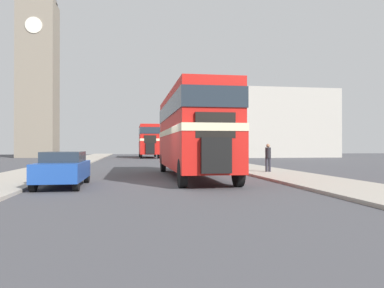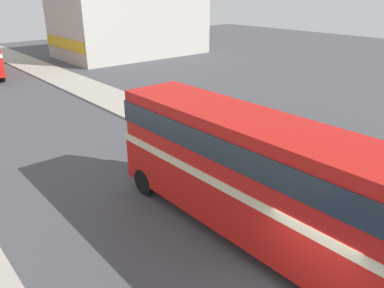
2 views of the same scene
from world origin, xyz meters
TOP-DOWN VIEW (x-y plane):
  - double_decker_bus at (1.76, 3.22)m, footprint 2.53×11.21m
  - pedestrian_walking at (6.54, 5.14)m, footprint 0.33×0.33m
  - bicycle_on_pavement at (6.21, 12.60)m, footprint 0.05×1.76m
  - shop_building_block at (19.12, 37.91)m, footprint 17.43×10.25m

SIDE VIEW (x-z plane):
  - bicycle_on_pavement at x=6.21m, z-range 0.09..0.87m
  - pedestrian_walking at x=6.54m, z-range 0.23..1.84m
  - double_decker_bus at x=1.76m, z-range 0.41..4.66m
  - shop_building_block at x=19.12m, z-range 0.00..9.71m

